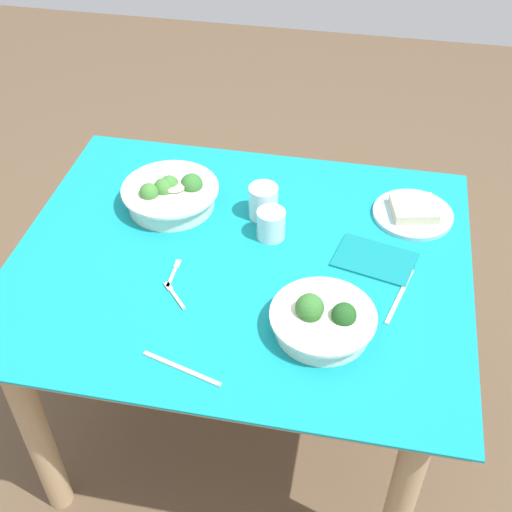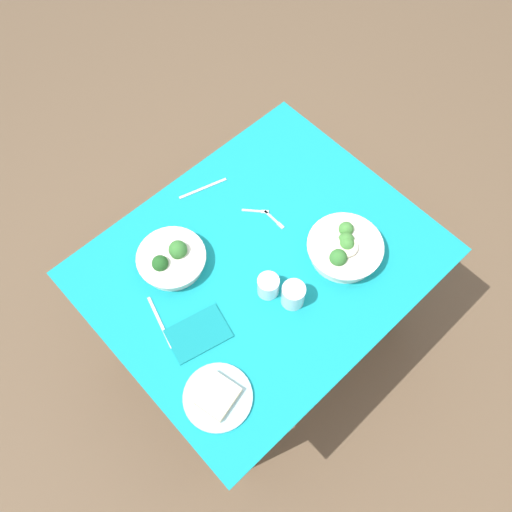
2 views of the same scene
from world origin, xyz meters
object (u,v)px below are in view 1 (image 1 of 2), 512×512
(broccoli_bowl_near, at_px, (322,319))
(table_knife_right, at_px, (400,296))
(water_glass_side, at_px, (271,224))
(bread_side_plate, at_px, (413,212))
(broccoli_bowl_far, at_px, (171,195))
(fork_by_far_bowl, at_px, (174,294))
(water_glass_center, at_px, (263,202))
(table_knife_left, at_px, (182,369))
(napkin_folded_upper, at_px, (375,260))
(fork_by_near_bowl, at_px, (174,272))

(broccoli_bowl_near, xyz_separation_m, table_knife_right, (0.17, 0.14, -0.03))
(table_knife_right, bearing_deg, water_glass_side, 80.41)
(broccoli_bowl_near, relative_size, bread_side_plate, 1.11)
(broccoli_bowl_far, xyz_separation_m, broccoli_bowl_near, (0.46, -0.38, -0.00))
(bread_side_plate, bearing_deg, fork_by_far_bowl, -143.16)
(broccoli_bowl_near, bearing_deg, broccoli_bowl_far, 140.57)
(table_knife_right, bearing_deg, broccoli_bowl_near, 145.04)
(water_glass_center, distance_m, table_knife_left, 0.55)
(bread_side_plate, relative_size, table_knife_left, 1.13)
(broccoli_bowl_far, distance_m, bread_side_plate, 0.66)
(table_knife_right, relative_size, napkin_folded_upper, 1.02)
(table_knife_right, bearing_deg, table_knife_left, 140.14)
(water_glass_side, height_order, fork_by_far_bowl, water_glass_side)
(fork_by_near_bowl, relative_size, table_knife_left, 0.51)
(napkin_folded_upper, bearing_deg, fork_by_far_bowl, -155.18)
(water_glass_center, bearing_deg, broccoli_bowl_far, -178.77)
(table_knife_left, bearing_deg, water_glass_center, -81.56)
(bread_side_plate, distance_m, napkin_folded_upper, 0.22)
(broccoli_bowl_far, height_order, water_glass_center, broccoli_bowl_far)
(broccoli_bowl_far, relative_size, table_knife_right, 1.33)
(broccoli_bowl_far, xyz_separation_m, napkin_folded_upper, (0.56, -0.12, -0.03))
(water_glass_center, relative_size, table_knife_left, 0.48)
(water_glass_side, xyz_separation_m, fork_by_near_bowl, (-0.21, -0.18, -0.04))
(water_glass_side, bearing_deg, table_knife_left, -103.21)
(broccoli_bowl_far, bearing_deg, water_glass_side, -14.66)
(water_glass_side, distance_m, table_knife_right, 0.38)
(bread_side_plate, bearing_deg, broccoli_bowl_far, -173.05)
(table_knife_left, relative_size, napkin_folded_upper, 0.99)
(broccoli_bowl_far, relative_size, broccoli_bowl_near, 1.11)
(water_glass_center, xyz_separation_m, fork_by_near_bowl, (-0.17, -0.26, -0.04))
(fork_by_far_bowl, height_order, table_knife_right, same)
(water_glass_center, distance_m, fork_by_far_bowl, 0.37)
(bread_side_plate, distance_m, fork_by_near_bowl, 0.66)
(bread_side_plate, height_order, fork_by_near_bowl, bread_side_plate)
(table_knife_left, height_order, table_knife_right, same)
(water_glass_center, distance_m, fork_by_near_bowl, 0.32)
(water_glass_center, distance_m, napkin_folded_upper, 0.33)
(table_knife_left, bearing_deg, fork_by_near_bowl, -54.57)
(table_knife_left, distance_m, table_knife_right, 0.54)
(bread_side_plate, height_order, table_knife_right, bread_side_plate)
(broccoli_bowl_near, height_order, water_glass_center, broccoli_bowl_near)
(water_glass_center, distance_m, water_glass_side, 0.09)
(water_glass_side, relative_size, napkin_folded_upper, 0.41)
(broccoli_bowl_far, distance_m, table_knife_left, 0.57)
(fork_by_far_bowl, height_order, table_knife_left, same)
(broccoli_bowl_far, xyz_separation_m, table_knife_right, (0.63, -0.24, -0.03))
(broccoli_bowl_near, distance_m, napkin_folded_upper, 0.28)
(broccoli_bowl_near, bearing_deg, bread_side_plate, 66.88)
(water_glass_center, height_order, fork_by_near_bowl, water_glass_center)
(broccoli_bowl_far, bearing_deg, table_knife_right, -20.54)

